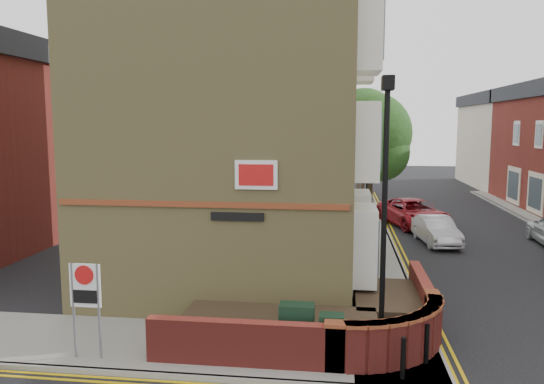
% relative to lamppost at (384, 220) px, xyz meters
% --- Properties ---
extents(pavement_corner, '(13.00, 3.00, 0.12)m').
position_rel_lamppost_xyz_m(pavement_corner, '(-5.10, 0.30, -3.28)').
color(pavement_corner, gray).
rests_on(pavement_corner, ground).
extents(pavement_main, '(2.00, 32.00, 0.12)m').
position_rel_lamppost_xyz_m(pavement_main, '(0.40, 14.80, -3.28)').
color(pavement_main, gray).
rests_on(pavement_main, ground).
extents(kerb_side, '(13.00, 0.15, 0.12)m').
position_rel_lamppost_xyz_m(kerb_side, '(-5.10, -1.20, -3.28)').
color(kerb_side, gray).
rests_on(kerb_side, ground).
extents(kerb_main_near, '(0.15, 32.00, 0.12)m').
position_rel_lamppost_xyz_m(kerb_main_near, '(1.40, 14.80, -3.28)').
color(kerb_main_near, gray).
rests_on(kerb_main_near, ground).
extents(yellow_lines_side, '(13.00, 0.28, 0.01)m').
position_rel_lamppost_xyz_m(yellow_lines_side, '(-5.10, -1.45, -3.34)').
color(yellow_lines_side, gold).
rests_on(yellow_lines_side, ground).
extents(yellow_lines_main, '(0.28, 32.00, 0.01)m').
position_rel_lamppost_xyz_m(yellow_lines_main, '(1.65, 14.80, -3.34)').
color(yellow_lines_main, gold).
rests_on(yellow_lines_main, ground).
extents(corner_building, '(8.95, 10.40, 13.60)m').
position_rel_lamppost_xyz_m(corner_building, '(-4.44, 6.80, 2.88)').
color(corner_building, '#A08F55').
rests_on(corner_building, ground).
extents(garden_wall, '(6.80, 6.00, 1.20)m').
position_rel_lamppost_xyz_m(garden_wall, '(-1.60, 1.30, -3.34)').
color(garden_wall, maroon).
rests_on(garden_wall, ground).
extents(lamppost, '(0.25, 0.50, 6.30)m').
position_rel_lamppost_xyz_m(lamppost, '(0.00, 0.00, 0.00)').
color(lamppost, black).
rests_on(lamppost, pavement_corner).
extents(utility_cabinet_large, '(0.80, 0.45, 1.20)m').
position_rel_lamppost_xyz_m(utility_cabinet_large, '(-1.90, 0.10, -2.62)').
color(utility_cabinet_large, '#15311E').
rests_on(utility_cabinet_large, pavement_corner).
extents(utility_cabinet_small, '(0.55, 0.40, 1.10)m').
position_rel_lamppost_xyz_m(utility_cabinet_small, '(-1.10, -0.20, -2.67)').
color(utility_cabinet_small, '#15311E').
rests_on(utility_cabinet_small, pavement_corner).
extents(bollard_near, '(0.11, 0.11, 0.90)m').
position_rel_lamppost_xyz_m(bollard_near, '(0.40, -0.80, -2.77)').
color(bollard_near, black).
rests_on(bollard_near, pavement_corner).
extents(bollard_far, '(0.11, 0.11, 0.90)m').
position_rel_lamppost_xyz_m(bollard_far, '(1.00, -0.00, -2.77)').
color(bollard_far, black).
rests_on(bollard_far, pavement_corner).
extents(zone_sign, '(0.72, 0.07, 2.20)m').
position_rel_lamppost_xyz_m(zone_sign, '(-6.60, -0.70, -1.70)').
color(zone_sign, slate).
rests_on(zone_sign, pavement_corner).
extents(far_terrace_cream, '(5.40, 12.40, 8.00)m').
position_rel_lamppost_xyz_m(far_terrace_cream, '(12.90, 36.80, 0.71)').
color(far_terrace_cream, beige).
rests_on(far_terrace_cream, ground).
extents(tree_near, '(3.64, 3.65, 6.70)m').
position_rel_lamppost_xyz_m(tree_near, '(0.40, 12.85, 1.36)').
color(tree_near, '#382B1E').
rests_on(tree_near, pavement_main).
extents(tree_mid, '(4.03, 4.03, 7.42)m').
position_rel_lamppost_xyz_m(tree_mid, '(0.40, 20.85, 1.85)').
color(tree_mid, '#382B1E').
rests_on(tree_mid, pavement_main).
extents(tree_far, '(3.81, 3.81, 7.00)m').
position_rel_lamppost_xyz_m(tree_far, '(0.40, 28.85, 1.57)').
color(tree_far, '#382B1E').
rests_on(tree_far, pavement_main).
extents(traffic_light_assembly, '(0.20, 0.16, 4.20)m').
position_rel_lamppost_xyz_m(traffic_light_assembly, '(0.80, 23.80, -0.56)').
color(traffic_light_assembly, black).
rests_on(traffic_light_assembly, pavement_main).
extents(silver_car_near, '(1.81, 3.90, 1.24)m').
position_rel_lamppost_xyz_m(silver_car_near, '(3.40, 12.77, -2.72)').
color(silver_car_near, '#B0B1B8').
rests_on(silver_car_near, ground).
extents(red_car_main, '(3.86, 5.69, 1.45)m').
position_rel_lamppost_xyz_m(red_car_main, '(2.93, 16.86, -2.62)').
color(red_car_main, maroon).
rests_on(red_car_main, ground).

